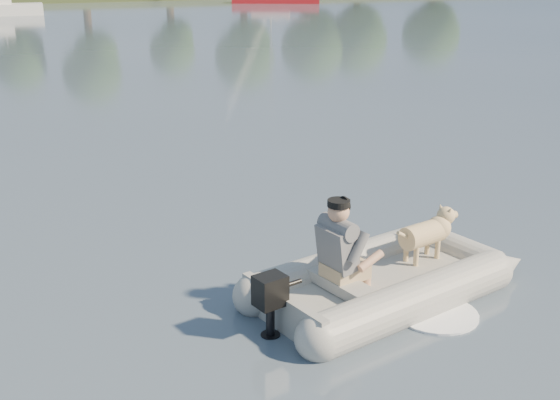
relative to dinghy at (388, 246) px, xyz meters
name	(u,v)px	position (x,y,z in m)	size (l,w,h in m)	color
water	(344,304)	(-0.58, -0.08, -0.59)	(160.00, 160.00, 0.00)	slate
dinghy	(388,246)	(0.00, 0.00, 0.00)	(4.77, 3.56, 1.38)	gray
man	(339,244)	(-0.69, -0.13, 0.18)	(0.72, 0.62, 1.07)	slate
dog	(423,238)	(0.61, 0.22, -0.07)	(0.93, 0.33, 0.62)	tan
outboard_motor	(270,309)	(-1.60, -0.44, -0.28)	(0.41, 0.29, 0.78)	black
motorboat	(5,1)	(-3.65, 44.49, 0.33)	(4.76, 1.83, 2.01)	white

